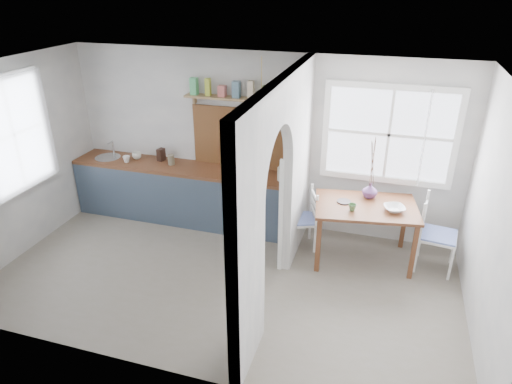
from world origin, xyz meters
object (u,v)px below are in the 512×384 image
(dining_table, at_px, (363,232))
(vase, at_px, (370,190))
(kettle, at_px, (282,173))
(chair_left, at_px, (300,219))
(chair_right, at_px, (438,235))

(dining_table, distance_m, vase, 0.57)
(dining_table, bearing_deg, kettle, 157.79)
(vase, bearing_deg, chair_left, -168.13)
(dining_table, distance_m, chair_right, 0.94)
(chair_right, xyz_separation_m, kettle, (-2.13, 0.22, 0.51))
(kettle, bearing_deg, vase, -6.25)
(chair_left, height_order, vase, vase)
(chair_left, distance_m, vase, 1.02)
(chair_right, bearing_deg, kettle, 91.74)
(chair_right, distance_m, vase, 1.03)
(kettle, bearing_deg, chair_left, -38.17)
(dining_table, bearing_deg, chair_left, 166.66)
(chair_left, bearing_deg, chair_right, 68.00)
(chair_right, bearing_deg, chair_left, 97.42)
(chair_left, relative_size, vase, 4.25)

